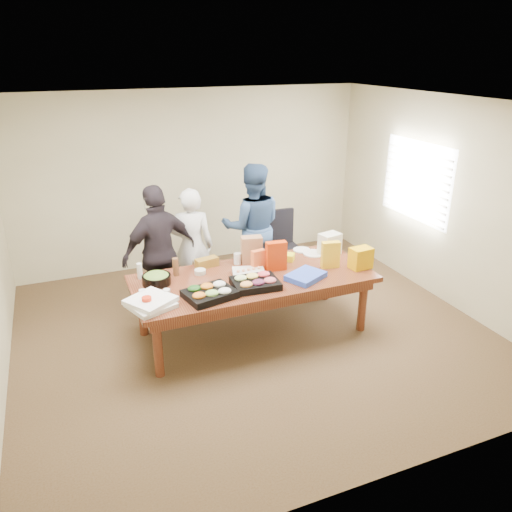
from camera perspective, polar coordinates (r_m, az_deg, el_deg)
name	(u,v)px	position (r m, az deg, el deg)	size (l,w,h in m)	color
floor	(253,332)	(6.22, -0.32, -8.70)	(5.50, 5.00, 0.02)	#47301E
ceiling	(253,102)	(5.35, -0.38, 17.11)	(5.50, 5.00, 0.02)	white
wall_back	(193,179)	(7.92, -7.18, 8.71)	(5.50, 0.04, 2.70)	beige
wall_front	(386,337)	(3.65, 14.63, -8.95)	(5.50, 0.04, 2.70)	beige
wall_right	(446,202)	(7.09, 20.87, 5.77)	(0.04, 5.00, 2.70)	beige
window_panel	(416,181)	(7.46, 17.79, 8.16)	(0.03, 1.40, 1.10)	white
window_blinds	(414,181)	(7.44, 17.55, 8.14)	(0.04, 1.36, 1.00)	beige
conference_table	(253,305)	(6.03, -0.32, -5.57)	(2.80, 1.20, 0.75)	#4C1C0F
office_chair	(285,247)	(7.47, 3.35, 1.04)	(0.50, 0.50, 0.97)	black
person_center	(192,246)	(6.68, -7.33, 1.08)	(0.58, 0.38, 1.59)	silver
person_right	(252,227)	(7.04, -0.41, 3.34)	(0.88, 0.68, 1.80)	navy
person_left	(160,252)	(6.37, -10.93, 0.41)	(1.01, 0.42, 1.73)	black
veggie_tray	(210,294)	(5.39, -5.32, -4.33)	(0.51, 0.40, 0.08)	black
fruit_tray	(255,283)	(5.60, -0.08, -3.13)	(0.51, 0.40, 0.08)	black
sheet_cake	(249,273)	(5.87, -0.85, -1.96)	(0.37, 0.28, 0.06)	silver
salad_bowl	(157,280)	(5.77, -11.27, -2.65)	(0.33, 0.33, 0.11)	black
chip_bag_blue	(306,276)	(5.82, 5.68, -2.30)	(0.43, 0.32, 0.06)	blue
chip_bag_red	(276,256)	(5.97, 2.31, 0.00)	(0.25, 0.10, 0.36)	#C23207
chip_bag_yellow	(330,255)	(6.11, 8.49, 0.15)	(0.22, 0.09, 0.33)	yellow
chip_bag_orange	(258,260)	(5.97, 0.26, -0.51)	(0.17, 0.07, 0.26)	#DE5C29
mayo_jar	(237,259)	(6.18, -2.13, -0.29)	(0.09, 0.09, 0.14)	white
mustard_bottle	(252,256)	(6.24, -0.51, 0.01)	(0.05, 0.05, 0.15)	#DDB100
dressing_bottle	(176,267)	(5.92, -9.14, -1.23)	(0.07, 0.07, 0.22)	brown
ranch_bottle	(140,271)	(5.93, -13.12, -1.68)	(0.06, 0.06, 0.19)	silver
banana_bunch	(284,257)	(6.32, 3.23, -0.07)	(0.25, 0.14, 0.08)	yellow
bread_loaf	(207,262)	(6.13, -5.63, -0.74)	(0.28, 0.12, 0.11)	brown
kraft_bag	(252,249)	(6.19, -0.51, 0.75)	(0.26, 0.15, 0.34)	#9D6B49
red_cup	(147,303)	(5.24, -12.32, -5.26)	(0.10, 0.10, 0.13)	red
clear_cup_a	(167,294)	(5.42, -10.13, -4.26)	(0.08, 0.08, 0.10)	white
clear_cup_b	(143,294)	(5.48, -12.81, -4.24)	(0.07, 0.07, 0.10)	white
pizza_box_lower	(151,305)	(5.29, -11.90, -5.47)	(0.41, 0.41, 0.05)	white
pizza_box_upper	(151,300)	(5.28, -11.93, -4.98)	(0.41, 0.41, 0.05)	white
plate_a	(314,253)	(6.54, 6.59, 0.29)	(0.28, 0.28, 0.02)	silver
plate_b	(302,250)	(6.64, 5.22, 0.71)	(0.23, 0.23, 0.01)	white
dip_bowl_a	(255,259)	(6.27, -0.17, -0.30)	(0.16, 0.16, 0.06)	beige
dip_bowl_b	(200,272)	(5.96, -6.38, -1.79)	(0.13, 0.13, 0.05)	beige
grocery_bag_white	(330,244)	(6.51, 8.40, 1.36)	(0.26, 0.19, 0.28)	silver
grocery_bag_yellow	(361,258)	(6.17, 11.86, -0.23)	(0.26, 0.18, 0.26)	#E3A502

